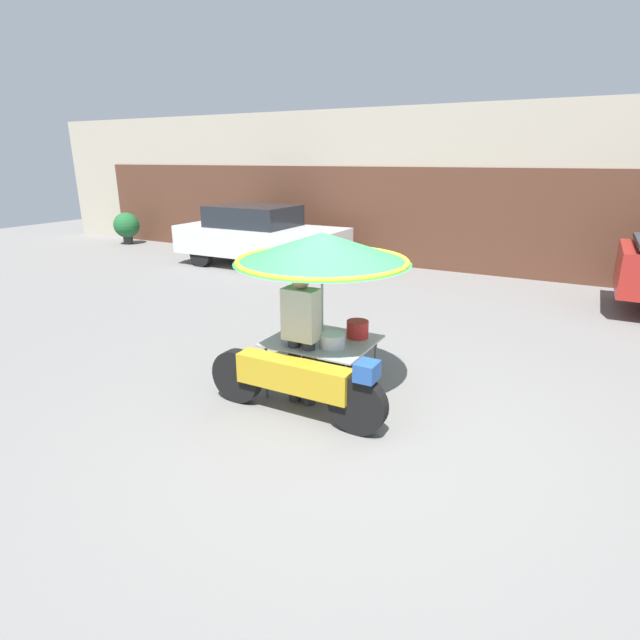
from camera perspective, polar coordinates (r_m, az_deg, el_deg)
The scene contains 6 objects.
ground_plane at distance 5.37m, azimuth 2.23°, elevation -10.99°, with size 36.00×36.00×0.00m, color slate.
shopfront_building at distance 13.09m, azimuth 19.71°, elevation 13.81°, with size 28.00×2.06×3.76m.
vendor_motorcycle_cart at distance 5.34m, azimuth -0.06°, elevation 5.51°, with size 2.06×1.91×1.86m.
vendor_person at distance 5.34m, azimuth -2.17°, elevation -1.28°, with size 0.38×0.22×1.51m.
parked_car at distance 12.68m, azimuth -6.92°, elevation 9.58°, with size 4.21×1.78×1.49m.
potted_plant at distance 17.06m, azimuth -21.24°, elevation 10.00°, with size 0.78×0.78×0.98m.
Camera 1 is at (2.03, -4.24, 2.61)m, focal length 28.00 mm.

